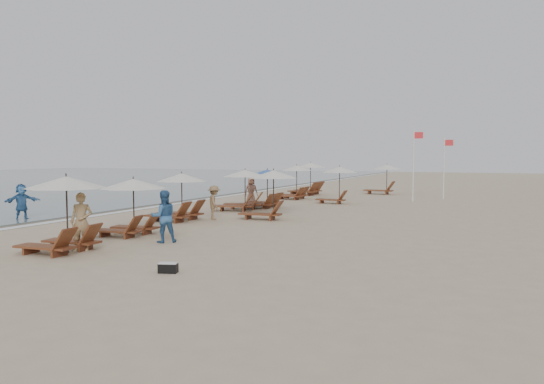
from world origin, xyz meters
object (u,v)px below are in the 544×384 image
at_px(beachgoer_near, 81,222).
at_px(duffel_bag, 168,268).
at_px(beachgoer_mid_b, 214,203).
at_px(inland_station_1, 336,179).
at_px(beachgoer_mid_a, 164,216).
at_px(lounger_station_6, 307,180).
at_px(lounger_station_2, 177,197).
at_px(lounger_station_0, 62,212).
at_px(inland_station_0, 268,189).
at_px(waterline_walker, 22,202).
at_px(lounger_station_5, 294,182).
at_px(inland_station_2, 383,177).
at_px(lounger_station_1, 130,204).
at_px(beachgoer_far_b, 251,191).
at_px(lounger_station_4, 264,186).
at_px(flag_pole_near, 414,162).
at_px(lounger_station_3, 241,190).

height_order(beachgoer_near, duffel_bag, beachgoer_near).
bearing_deg(beachgoer_mid_b, beachgoer_near, 141.10).
relative_size(inland_station_1, beachgoer_mid_a, 1.46).
bearing_deg(lounger_station_6, lounger_station_2, -90.17).
height_order(lounger_station_0, inland_station_0, lounger_station_0).
distance_m(inland_station_0, inland_station_1, 8.85).
xyz_separation_m(inland_station_1, waterline_walker, (-10.63, -13.42, -0.66)).
relative_size(lounger_station_5, inland_station_2, 0.85).
bearing_deg(inland_station_2, duffel_bag, -88.84).
distance_m(lounger_station_1, beachgoer_mid_a, 2.11).
bearing_deg(inland_station_0, beachgoer_mid_b, -152.55).
relative_size(lounger_station_6, waterline_walker, 1.71).
relative_size(inland_station_1, beachgoer_far_b, 1.56).
relative_size(lounger_station_5, beachgoer_near, 1.36).
bearing_deg(lounger_station_5, beachgoer_mid_b, -86.16).
relative_size(lounger_station_4, flag_pole_near, 0.57).
height_order(lounger_station_1, beachgoer_mid_b, lounger_station_1).
relative_size(lounger_station_4, beachgoer_mid_a, 1.50).
xyz_separation_m(lounger_station_2, beachgoer_far_b, (-0.22, 7.90, -0.22)).
bearing_deg(waterline_walker, lounger_station_1, -80.32).
distance_m(lounger_station_4, inland_station_2, 13.39).
bearing_deg(beachgoer_mid_b, inland_station_1, -55.15).
bearing_deg(inland_station_0, lounger_station_1, -112.12).
distance_m(lounger_station_4, beachgoer_mid_a, 12.00).
distance_m(lounger_station_2, duffel_bag, 10.36).
relative_size(beachgoer_near, beachgoer_mid_a, 1.02).
xyz_separation_m(lounger_station_5, beachgoer_near, (0.94, -19.99, -0.24)).
bearing_deg(lounger_station_4, inland_station_2, 72.94).
height_order(inland_station_1, waterline_walker, inland_station_1).
xyz_separation_m(beachgoer_near, waterline_walker, (-8.07, 4.68, -0.07)).
bearing_deg(lounger_station_1, beachgoer_far_b, 95.32).
xyz_separation_m(lounger_station_2, inland_station_1, (4.06, 10.86, 0.44)).
bearing_deg(inland_station_2, lounger_station_6, -149.59).
bearing_deg(flag_pole_near, lounger_station_0, -107.92).
relative_size(lounger_station_3, duffel_bag, 5.50).
distance_m(inland_station_2, beachgoer_far_b, 12.89).
relative_size(lounger_station_2, lounger_station_6, 0.93).
bearing_deg(lounger_station_4, beachgoer_far_b, 141.97).
bearing_deg(lounger_station_3, flag_pole_near, 49.49).
relative_size(inland_station_0, flag_pole_near, 0.59).
xyz_separation_m(beachgoer_mid_a, flag_pole_near, (5.28, 18.88, 1.66)).
height_order(lounger_station_1, lounger_station_6, lounger_station_6).
height_order(lounger_station_2, beachgoer_far_b, lounger_station_2).
xyz_separation_m(beachgoer_mid_a, duffel_bag, (2.74, -3.64, -0.74)).
relative_size(lounger_station_0, duffel_bag, 4.96).
distance_m(lounger_station_3, duffel_bag, 14.58).
height_order(lounger_station_6, duffel_bag, lounger_station_6).
bearing_deg(beachgoer_far_b, beachgoer_mid_a, -121.60).
xyz_separation_m(beachgoer_near, duffel_bag, (4.13, -1.42, -0.75)).
distance_m(inland_station_0, beachgoer_mid_a, 7.10).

